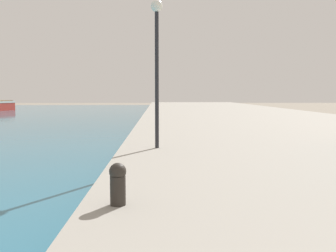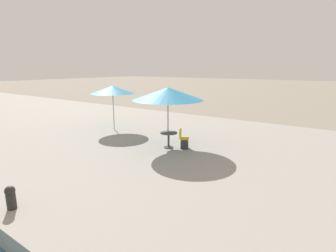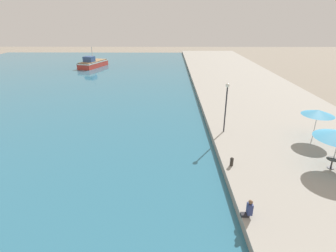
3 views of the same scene
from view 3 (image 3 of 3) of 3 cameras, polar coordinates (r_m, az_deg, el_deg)
water_basin at (r=48.91m, az=-29.45°, el=7.38°), size 56.00×90.00×0.04m
quay_promenade at (r=44.07m, az=16.18°, el=8.39°), size 16.00×90.00×0.59m
fishing_boat_mid at (r=62.76m, az=-16.06°, el=13.00°), size 5.35×8.47×4.43m
cafe_umbrella_white at (r=25.45m, az=29.87°, el=2.56°), size 2.61×2.61×2.66m
cafe_table at (r=21.74m, az=32.13°, el=-6.54°), size 0.80×0.80×0.74m
person_at_quay at (r=15.14m, az=17.18°, el=-16.90°), size 0.56×0.36×1.04m
mooring_bollard at (r=19.39m, az=13.71°, el=-7.46°), size 0.26×0.26×0.65m
lamppost at (r=23.91m, az=12.59°, el=5.63°), size 0.36×0.36×4.56m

